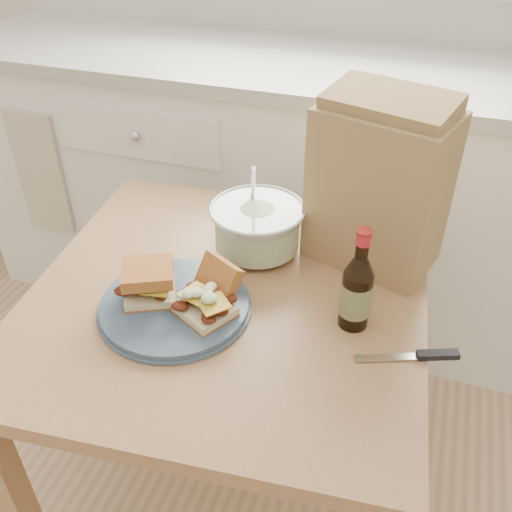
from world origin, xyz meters
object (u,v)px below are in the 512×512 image
(dining_table, at_px, (228,327))
(beer_bottle, at_px, (357,291))
(paper_bag, at_px, (379,189))
(plate, at_px, (175,306))
(coleslaw_bowl, at_px, (257,229))

(dining_table, height_order, beer_bottle, beer_bottle)
(beer_bottle, relative_size, paper_bag, 0.63)
(plate, distance_m, beer_bottle, 0.37)
(coleslaw_bowl, bearing_deg, dining_table, -94.23)
(beer_bottle, height_order, paper_bag, paper_bag)
(coleslaw_bowl, bearing_deg, plate, -110.16)
(dining_table, bearing_deg, plate, -138.05)
(paper_bag, bearing_deg, plate, -121.30)
(dining_table, height_order, coleslaw_bowl, coleslaw_bowl)
(dining_table, height_order, plate, plate)
(plate, bearing_deg, dining_table, 46.79)
(plate, xyz_separation_m, beer_bottle, (0.36, 0.07, 0.07))
(beer_bottle, bearing_deg, plate, -146.89)
(beer_bottle, xyz_separation_m, paper_bag, (-0.00, 0.24, 0.09))
(coleslaw_bowl, xyz_separation_m, beer_bottle, (0.26, -0.19, 0.03))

